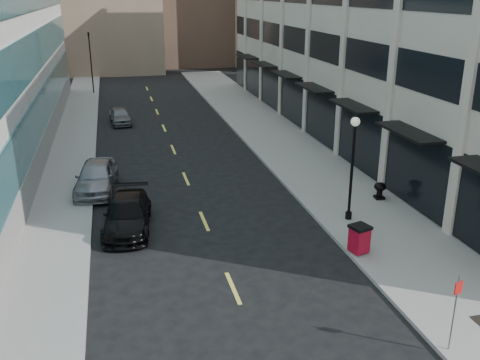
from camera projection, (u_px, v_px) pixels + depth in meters
name	position (u px, v px, depth m)	size (l,w,h in m)	color
sidewalk_right	(312.00, 168.00, 31.62)	(5.00, 80.00, 0.15)	gray
sidewalk_left	(65.00, 187.00, 28.54)	(3.00, 80.00, 0.15)	gray
building_right	(410.00, 5.00, 37.10)	(15.30, 46.50, 18.25)	beige
road_centerline	(194.00, 198.00, 27.24)	(0.15, 68.20, 0.01)	#D8CC4C
traffic_signal	(89.00, 36.00, 52.52)	(0.66, 0.66, 6.98)	black
car_black_pickup	(127.00, 215.00, 23.45)	(1.96, 4.82, 1.40)	black
car_silver_sedan	(96.00, 177.00, 27.84)	(1.94, 4.81, 1.64)	gray
car_grey_sedan	(120.00, 116.00, 42.11)	(1.50, 3.72, 1.27)	slate
trash_bin	(359.00, 238.00, 21.07)	(0.89, 0.89, 1.16)	#AB0B22
lamppost	(353.00, 159.00, 23.44)	(0.40, 0.40, 4.84)	black
sign_post	(456.00, 303.00, 15.01)	(0.28, 0.10, 2.40)	slate
urn_planter	(380.00, 189.00, 26.58)	(0.61, 0.61, 0.84)	black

